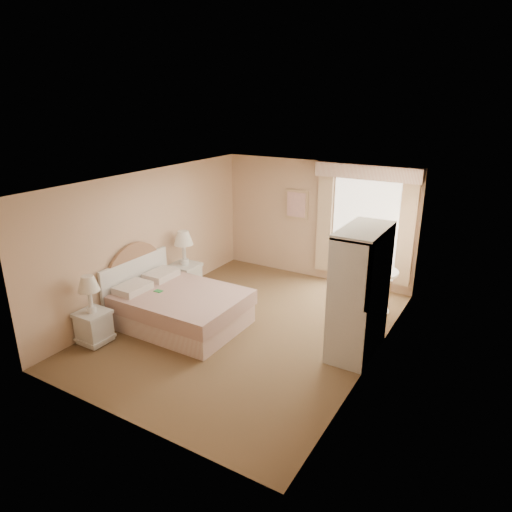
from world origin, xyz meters
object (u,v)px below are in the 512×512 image
Objects in this scene: cafe_chair at (362,267)px; armoire at (359,302)px; nightstand_near at (93,319)px; bed at (177,306)px; round_table at (376,284)px; nightstand_far at (185,270)px.

armoire reaches higher than cafe_chair.
armoire is (3.65, 1.88, 0.39)m from nightstand_near.
bed is 3.61m from cafe_chair.
bed reaches higher than nightstand_near.
cafe_chair is (-0.45, 0.56, 0.05)m from round_table.
bed is 3.06m from armoire.
nightstand_near is 4.85m from round_table.
armoire is at bearing -6.26° from nightstand_far.
nightstand_far is 1.57× the size of round_table.
bed is at bearing -120.15° from cafe_chair.
armoire is at bearing -63.24° from cafe_chair.
cafe_chair is at bearing 50.04° from bed.
nightstand_far is at bearing -162.53° from round_table.
cafe_chair is (3.03, 1.65, 0.11)m from nightstand_far.
nightstand_near is at bearing -121.40° from bed.
nightstand_near is 4.97m from cafe_chair.
bed is at bearing -57.11° from nightstand_far.
armoire is (2.94, 0.71, 0.48)m from bed.
bed is 1.33m from nightstand_far.
bed reaches higher than round_table.
bed reaches higher than nightstand_far.
cafe_chair reaches higher than round_table.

